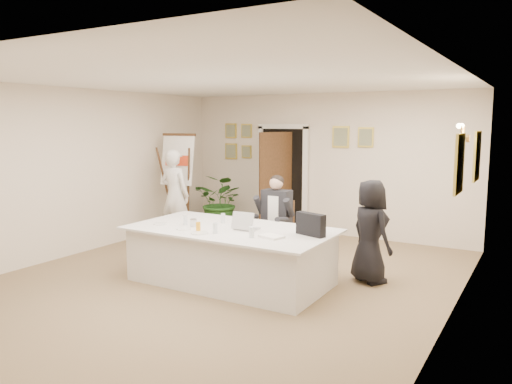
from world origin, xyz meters
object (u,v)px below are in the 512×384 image
Objects in this scene: standing_man at (175,195)px; flip_chart at (181,189)px; standing_woman at (370,231)px; potted_palm at (221,202)px; steel_jug at (193,223)px; seated_man at (275,219)px; paper_stack at (272,237)px; laptop_bag at (311,224)px; oj_glass at (198,227)px; conference_table at (231,255)px; laptop at (247,219)px.

flip_chart is at bearing -62.75° from standing_man.
standing_man is 1.20× the size of standing_woman.
steel_jug is at bearing -62.04° from potted_palm.
seated_man reaches higher than paper_stack.
standing_woman reaches higher than paper_stack.
laptop_bag is 3.80× the size of steel_jug.
steel_jug is (-0.25, 0.22, -0.01)m from oj_glass.
standing_woman reaches higher than laptop_bag.
potted_palm is 8.92× the size of oj_glass.
flip_chart reaches higher than seated_man.
standing_woman is (4.00, -0.62, -0.14)m from standing_man.
paper_stack is at bearing -47.01° from potted_palm.
oj_glass is (2.30, -2.48, -0.07)m from flip_chart.
conference_table is 3.60m from potted_palm.
flip_chart is 1.14× the size of standing_man.
seated_man is at bearing 67.17° from steel_jug.
standing_woman is at bearing -14.25° from flip_chart.
steel_jug is (2.05, -2.26, -0.08)m from flip_chart.
conference_table is at bearing 163.82° from paper_stack.
laptop_bag is at bearing 11.47° from steel_jug.
flip_chart is 4.35m from standing_woman.
steel_jug is at bearing -47.84° from flip_chart.
standing_man is at bearing 145.20° from conference_table.
standing_man is 1.31m from potted_palm.
laptop_bag is at bearing -27.60° from flip_chart.
steel_jug is at bearing 178.64° from paper_stack.
standing_man is 3.01m from laptop.
seated_man is 4.90× the size of paper_stack.
laptop is at bearing -157.34° from laptop_bag.
potted_palm is (0.20, 1.27, -0.29)m from standing_man.
laptop is at bearing 43.97° from oj_glass.
oj_glass is (-1.91, -1.41, 0.12)m from standing_woman.
oj_glass is (-1.01, -0.19, 0.05)m from paper_stack.
standing_man is at bearing -98.97° from potted_palm.
standing_woman is 3.47× the size of laptop_bag.
laptop reaches higher than oj_glass.
oj_glass is at bearing -47.19° from flip_chart.
steel_jug is at bearing -159.08° from conference_table.
paper_stack is at bearing -118.84° from laptop_bag.
laptop_bag is (1.14, 0.14, 0.53)m from conference_table.
seated_man is 1.50m from laptop_bag.
laptop is (2.78, -2.02, 0.00)m from flip_chart.
potted_palm reaches higher than paper_stack.
steel_jug is (-1.64, -0.33, -0.09)m from laptop_bag.
flip_chart is 17.96× the size of steel_jug.
laptop is 2.65× the size of oj_glass.
standing_woman is 1.25× the size of potted_palm.
standing_man is at bearing 177.32° from seated_man.
oj_glass is at bearing 71.38° from standing_woman.
standing_woman reaches higher than potted_palm.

